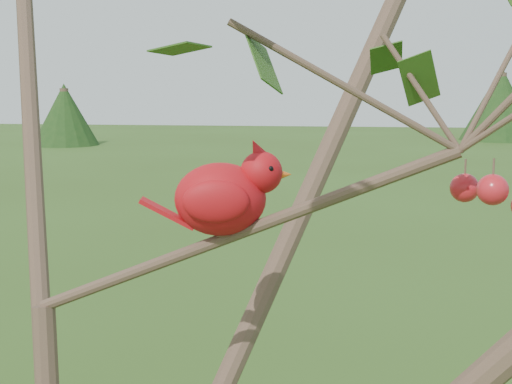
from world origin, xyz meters
TOP-DOWN VIEW (x-y plane):
  - crabapple_tree at (0.03, -0.02)m, footprint 2.35×2.05m
  - cardinal at (0.24, 0.08)m, footprint 0.21×0.12m
  - distant_trees at (-4.69, 25.08)m, footprint 37.02×13.11m

SIDE VIEW (x-z plane):
  - distant_trees at x=-4.69m, z-range -0.13..3.01m
  - crabapple_tree at x=0.03m, z-range 0.65..3.60m
  - cardinal at x=0.24m, z-range 2.06..2.21m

